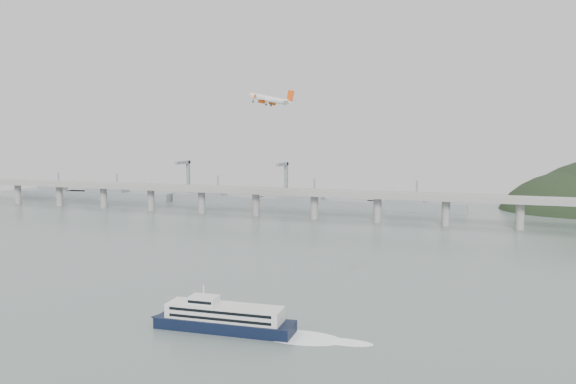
% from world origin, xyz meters
% --- Properties ---
extents(ground, '(900.00, 900.00, 0.00)m').
position_xyz_m(ground, '(0.00, 0.00, 0.00)').
color(ground, slate).
rests_on(ground, ground).
extents(bridge, '(800.00, 22.00, 23.90)m').
position_xyz_m(bridge, '(-1.15, 200.00, 17.65)').
color(bridge, gray).
rests_on(bridge, ground).
extents(distant_fleet, '(453.00, 60.90, 40.00)m').
position_xyz_m(distant_fleet, '(-155.36, 265.08, 6.22)').
color(distant_fleet, slate).
rests_on(distant_fleet, ground).
extents(ferry, '(78.47, 16.49, 14.79)m').
position_xyz_m(ferry, '(16.49, -53.98, 4.01)').
color(ferry, black).
rests_on(ferry, ground).
extents(airliner, '(34.16, 31.55, 9.44)m').
position_xyz_m(airliner, '(-23.42, 88.24, 86.53)').
color(airliner, white).
rests_on(airliner, ground).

